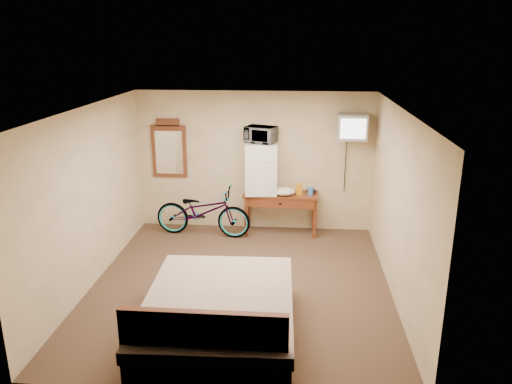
# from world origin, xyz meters

# --- Properties ---
(room) EXTENTS (4.60, 4.64, 2.50)m
(room) POSITION_xyz_m (-0.00, 0.00, 1.25)
(room) COLOR #4C3026
(room) RESTS_ON ground
(desk) EXTENTS (1.32, 0.57, 0.75)m
(desk) POSITION_xyz_m (0.49, 2.00, 0.63)
(desk) COLOR brown
(desk) RESTS_ON floor
(mini_fridge) EXTENTS (0.60, 0.58, 0.90)m
(mini_fridge) POSITION_xyz_m (0.13, 2.04, 1.20)
(mini_fridge) COLOR white
(mini_fridge) RESTS_ON desk
(microwave) EXTENTS (0.59, 0.50, 0.28)m
(microwave) POSITION_xyz_m (0.13, 2.04, 1.79)
(microwave) COLOR white
(microwave) RESTS_ON mini_fridge
(snack_bag) EXTENTS (0.12, 0.09, 0.21)m
(snack_bag) POSITION_xyz_m (0.81, 1.96, 0.85)
(snack_bag) COLOR orange
(snack_bag) RESTS_ON desk
(blue_cup) EXTENTS (0.09, 0.09, 0.16)m
(blue_cup) POSITION_xyz_m (1.01, 1.95, 0.83)
(blue_cup) COLOR #3C71CD
(blue_cup) RESTS_ON desk
(cloth_cream) EXTENTS (0.41, 0.32, 0.13)m
(cloth_cream) POSITION_xyz_m (0.54, 1.94, 0.81)
(cloth_cream) COLOR beige
(cloth_cream) RESTS_ON desk
(cloth_dark_a) EXTENTS (0.30, 0.22, 0.11)m
(cloth_dark_a) POSITION_xyz_m (0.01, 1.90, 0.81)
(cloth_dark_a) COLOR black
(cloth_dark_a) RESTS_ON desk
(cloth_dark_b) EXTENTS (0.18, 0.15, 0.08)m
(cloth_dark_b) POSITION_xyz_m (1.03, 2.08, 0.79)
(cloth_dark_b) COLOR black
(cloth_dark_b) RESTS_ON desk
(crt_television) EXTENTS (0.50, 0.59, 0.43)m
(crt_television) POSITION_xyz_m (1.66, 2.02, 1.95)
(crt_television) COLOR black
(crt_television) RESTS_ON room
(wall_mirror) EXTENTS (0.63, 0.04, 1.06)m
(wall_mirror) POSITION_xyz_m (-1.54, 2.27, 1.45)
(wall_mirror) COLOR brown
(wall_mirror) RESTS_ON room
(bicycle) EXTENTS (1.75, 0.77, 0.89)m
(bicycle) POSITION_xyz_m (-0.87, 1.81, 0.45)
(bicycle) COLOR black
(bicycle) RESTS_ON floor
(bed) EXTENTS (1.76, 2.29, 0.90)m
(bed) POSITION_xyz_m (-0.10, -1.37, 0.29)
(bed) COLOR brown
(bed) RESTS_ON floor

